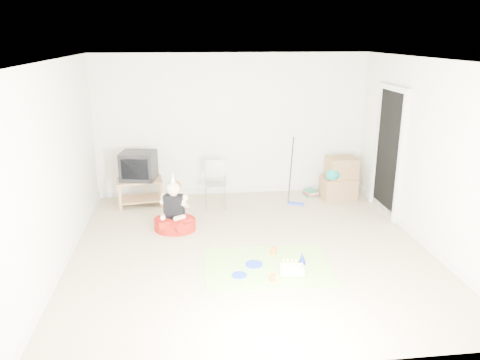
{
  "coord_description": "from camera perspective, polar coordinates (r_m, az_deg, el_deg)",
  "views": [
    {
      "loc": [
        -0.86,
        -5.97,
        2.9
      ],
      "look_at": [
        -0.1,
        0.4,
        0.9
      ],
      "focal_mm": 35.0,
      "sensor_mm": 36.0,
      "label": 1
    }
  ],
  "objects": [
    {
      "name": "crt_tv",
      "position": [
        8.31,
        -12.26,
        1.71
      ],
      "size": [
        0.65,
        0.58,
        0.5
      ],
      "primitive_type": "cube",
      "rotation": [
        0.0,
        0.0,
        -0.19
      ],
      "color": "black",
      "rests_on": "tv_stand"
    },
    {
      "name": "ground",
      "position": [
        6.7,
        1.27,
        -8.36
      ],
      "size": [
        5.0,
        5.0,
        0.0
      ],
      "primitive_type": "plane",
      "color": "tan",
      "rests_on": "ground"
    },
    {
      "name": "cardboard_boxes",
      "position": [
        8.77,
        12.01,
        0.13
      ],
      "size": [
        0.63,
        0.5,
        0.77
      ],
      "color": "#916B46",
      "rests_on": "ground"
    },
    {
      "name": "party_mat",
      "position": [
        6.23,
        3.4,
        -10.43
      ],
      "size": [
        1.68,
        1.24,
        0.01
      ],
      "primitive_type": "cube",
      "rotation": [
        0.0,
        0.0,
        -0.03
      ],
      "color": "#FF35AA",
      "rests_on": "ground"
    },
    {
      "name": "book_pile",
      "position": [
        8.91,
        8.59,
        -1.52
      ],
      "size": [
        0.25,
        0.29,
        0.12
      ],
      "color": "#287853",
      "rests_on": "ground"
    },
    {
      "name": "doorway_recess",
      "position": [
        8.13,
        17.69,
        3.15
      ],
      "size": [
        0.02,
        0.9,
        2.05
      ],
      "primitive_type": "cube",
      "color": "black",
      "rests_on": "ground"
    },
    {
      "name": "floor_mop",
      "position": [
        8.33,
        6.87,
        -1.29
      ],
      "size": [
        0.31,
        0.37,
        1.16
      ],
      "color": "blue",
      "rests_on": "ground"
    },
    {
      "name": "blue_plate_far",
      "position": [
        5.99,
        -0.09,
        -11.51
      ],
      "size": [
        0.2,
        0.2,
        0.01
      ],
      "primitive_type": "cylinder",
      "rotation": [
        0.0,
        0.0,
        -0.04
      ],
      "color": "#1738B8",
      "rests_on": "party_mat"
    },
    {
      "name": "orange_cup_far",
      "position": [
        5.88,
        3.96,
        -11.79
      ],
      "size": [
        0.08,
        0.08,
        0.08
      ],
      "primitive_type": "cylinder",
      "rotation": [
        0.0,
        0.0,
        -0.14
      ],
      "color": "#DC5D18",
      "rests_on": "party_mat"
    },
    {
      "name": "birthday_cake",
      "position": [
        6.07,
        6.35,
        -10.89
      ],
      "size": [
        0.33,
        0.28,
        0.14
      ],
      "color": "white",
      "rests_on": "party_mat"
    },
    {
      "name": "seated_woman",
      "position": [
        7.3,
        -7.98,
        -4.53
      ],
      "size": [
        0.81,
        0.81,
        0.93
      ],
      "color": "#AE1910",
      "rests_on": "ground"
    },
    {
      "name": "tv_stand",
      "position": [
        8.43,
        -12.07,
        -1.19
      ],
      "size": [
        0.81,
        0.57,
        0.48
      ],
      "color": "#9C6D46",
      "rests_on": "ground"
    },
    {
      "name": "blue_party_hat",
      "position": [
        6.3,
        7.59,
        -9.43
      ],
      "size": [
        0.12,
        0.12,
        0.16
      ],
      "primitive_type": "cone",
      "rotation": [
        0.0,
        0.0,
        0.17
      ],
      "color": "#162D9E",
      "rests_on": "party_mat"
    },
    {
      "name": "orange_cup_near",
      "position": [
        6.54,
        4.09,
        -8.57
      ],
      "size": [
        0.09,
        0.09,
        0.09
      ],
      "primitive_type": "cylinder",
      "rotation": [
        0.0,
        0.0,
        -0.14
      ],
      "color": "#DC5D18",
      "rests_on": "party_mat"
    },
    {
      "name": "blue_plate_near",
      "position": [
        6.25,
        1.72,
        -10.23
      ],
      "size": [
        0.27,
        0.27,
        0.01
      ],
      "primitive_type": "cylinder",
      "rotation": [
        0.0,
        0.0,
        -0.22
      ],
      "color": "#1738B8",
      "rests_on": "party_mat"
    },
    {
      "name": "folding_chair",
      "position": [
        8.12,
        -3.02,
        -0.61
      ],
      "size": [
        0.4,
        0.39,
        0.83
      ],
      "color": "gray",
      "rests_on": "ground"
    }
  ]
}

